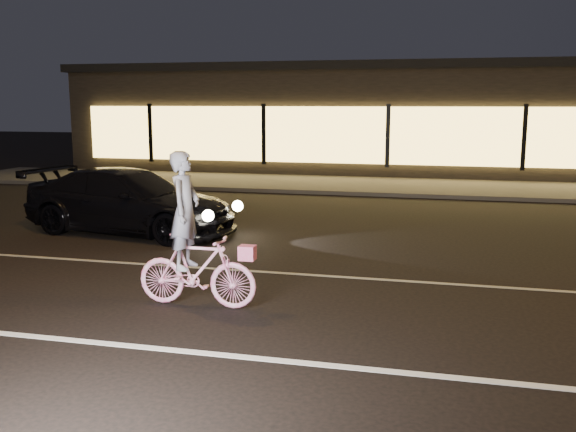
# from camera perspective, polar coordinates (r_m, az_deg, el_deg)

# --- Properties ---
(ground) EXTENTS (90.00, 90.00, 0.00)m
(ground) POSITION_cam_1_polar(r_m,az_deg,el_deg) (8.56, -0.38, -8.75)
(ground) COLOR black
(ground) RESTS_ON ground
(lane_stripe_near) EXTENTS (60.00, 0.12, 0.01)m
(lane_stripe_near) POSITION_cam_1_polar(r_m,az_deg,el_deg) (7.21, -3.38, -12.46)
(lane_stripe_near) COLOR silver
(lane_stripe_near) RESTS_ON ground
(lane_stripe_far) EXTENTS (60.00, 0.10, 0.01)m
(lane_stripe_far) POSITION_cam_1_polar(r_m,az_deg,el_deg) (10.42, 2.33, -5.27)
(lane_stripe_far) COLOR gray
(lane_stripe_far) RESTS_ON ground
(sidewalk) EXTENTS (30.00, 4.00, 0.12)m
(sidewalk) POSITION_cam_1_polar(r_m,az_deg,el_deg) (21.12, 8.31, 2.65)
(sidewalk) COLOR #383533
(sidewalk) RESTS_ON ground
(storefront) EXTENTS (25.40, 8.42, 4.20)m
(storefront) POSITION_cam_1_polar(r_m,az_deg,el_deg) (26.90, 9.69, 8.66)
(storefront) COLOR black
(storefront) RESTS_ON ground
(cyclist) EXTENTS (1.69, 0.58, 2.13)m
(cyclist) POSITION_cam_1_polar(r_m,az_deg,el_deg) (8.80, -8.41, -3.21)
(cyclist) COLOR #FF3891
(cyclist) RESTS_ON ground
(sedan) EXTENTS (4.93, 2.59, 1.36)m
(sedan) POSITION_cam_1_polar(r_m,az_deg,el_deg) (14.05, -13.86, 1.28)
(sedan) COLOR black
(sedan) RESTS_ON ground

